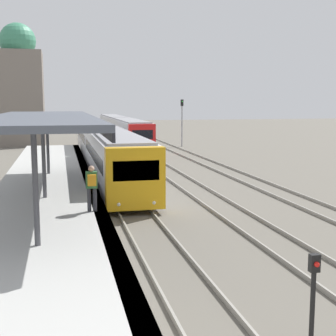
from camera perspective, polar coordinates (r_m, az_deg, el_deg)
platform_canopy at (r=19.67m, az=-14.96°, el=5.81°), size 4.00×16.74×3.37m
person_on_platform at (r=16.97m, az=-9.29°, el=-2.01°), size 0.40×0.40×1.66m
train_near at (r=35.37m, az=-7.98°, el=2.89°), size 2.55×31.82×3.05m
train_far at (r=57.28m, az=-5.79°, el=4.85°), size 2.45×30.93×2.98m
signal_post_near at (r=9.97m, az=17.30°, el=-13.93°), size 0.20×0.21×1.88m
signal_mast_far at (r=51.00m, az=1.71°, el=6.22°), size 0.28×0.29×5.09m
distant_domed_building at (r=55.08m, az=-17.64°, el=9.24°), size 5.09×5.09×13.39m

